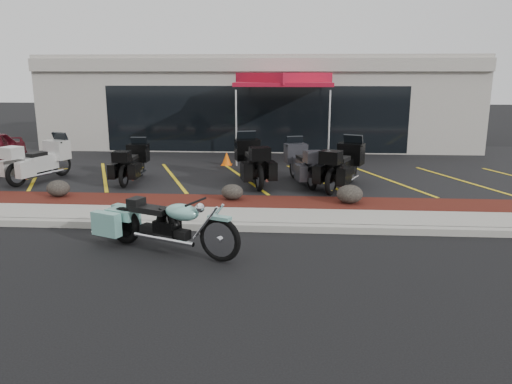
# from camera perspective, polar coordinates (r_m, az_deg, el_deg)

# --- Properties ---
(ground) EXTENTS (90.00, 90.00, 0.00)m
(ground) POSITION_cam_1_polar(r_m,az_deg,el_deg) (10.02, -4.39, -5.91)
(ground) COLOR black
(ground) RESTS_ON ground
(curb) EXTENTS (24.00, 0.25, 0.15)m
(curb) POSITION_cam_1_polar(r_m,az_deg,el_deg) (10.84, -3.71, -3.95)
(curb) COLOR gray
(curb) RESTS_ON ground
(sidewalk) EXTENTS (24.00, 1.20, 0.15)m
(sidewalk) POSITION_cam_1_polar(r_m,az_deg,el_deg) (11.51, -3.25, -2.91)
(sidewalk) COLOR gray
(sidewalk) RESTS_ON ground
(mulch_bed) EXTENTS (24.00, 1.20, 0.16)m
(mulch_bed) POSITION_cam_1_polar(r_m,az_deg,el_deg) (12.65, -2.57, -1.35)
(mulch_bed) COLOR #3B140D
(mulch_bed) RESTS_ON ground
(upper_lot) EXTENTS (26.00, 9.60, 0.15)m
(upper_lot) POSITION_cam_1_polar(r_m,az_deg,el_deg) (17.90, -0.62, 3.09)
(upper_lot) COLOR black
(upper_lot) RESTS_ON ground
(dealership_building) EXTENTS (18.00, 8.16, 4.00)m
(dealership_building) POSITION_cam_1_polar(r_m,az_deg,el_deg) (23.89, 0.59, 10.39)
(dealership_building) COLOR #A39C93
(dealership_building) RESTS_ON ground
(boulder_left) EXTENTS (0.60, 0.50, 0.43)m
(boulder_left) POSITION_cam_1_polar(r_m,az_deg,el_deg) (14.00, -21.67, 0.39)
(boulder_left) COLOR black
(boulder_left) RESTS_ON mulch_bed
(boulder_mid) EXTENTS (0.56, 0.47, 0.40)m
(boulder_mid) POSITION_cam_1_polar(r_m,az_deg,el_deg) (12.71, -2.73, 0.01)
(boulder_mid) COLOR black
(boulder_mid) RESTS_ON mulch_bed
(boulder_right) EXTENTS (0.65, 0.54, 0.46)m
(boulder_right) POSITION_cam_1_polar(r_m,az_deg,el_deg) (12.55, 10.66, -0.23)
(boulder_right) COLOR black
(boulder_right) RESTS_ON mulch_bed
(hero_cruiser) EXTENTS (3.20, 1.97, 1.11)m
(hero_cruiser) POSITION_cam_1_polar(r_m,az_deg,el_deg) (8.91, -4.15, -4.66)
(hero_cruiser) COLOR #77B9AD
(hero_cruiser) RESTS_ON ground
(touring_white) EXTENTS (1.65, 2.52, 1.37)m
(touring_white) POSITION_cam_1_polar(r_m,az_deg,el_deg) (16.72, -21.39, 4.05)
(touring_white) COLOR silver
(touring_white) RESTS_ON upper_lot
(touring_black_front) EXTENTS (0.82, 2.14, 1.25)m
(touring_black_front) POSITION_cam_1_polar(r_m,az_deg,el_deg) (15.88, -13.16, 3.94)
(touring_black_front) COLOR black
(touring_black_front) RESTS_ON upper_lot
(touring_black_mid) EXTENTS (1.61, 2.67, 1.46)m
(touring_black_mid) POSITION_cam_1_polar(r_m,az_deg,el_deg) (15.26, -1.10, 4.31)
(touring_black_mid) COLOR black
(touring_black_mid) RESTS_ON upper_lot
(touring_grey) EXTENTS (1.48, 2.40, 1.31)m
(touring_grey) POSITION_cam_1_polar(r_m,az_deg,el_deg) (15.25, 4.39, 3.99)
(touring_grey) COLOR #313136
(touring_grey) RESTS_ON upper_lot
(touring_black_rear) EXTENTS (1.85, 2.61, 1.42)m
(touring_black_rear) POSITION_cam_1_polar(r_m,az_deg,el_deg) (14.88, 10.94, 3.76)
(touring_black_rear) COLOR black
(touring_black_rear) RESTS_ON upper_lot
(traffic_cone) EXTENTS (0.38, 0.38, 0.46)m
(traffic_cone) POSITION_cam_1_polar(r_m,az_deg,el_deg) (17.52, -3.37, 3.85)
(traffic_cone) COLOR #F96008
(traffic_cone) RESTS_ON upper_lot
(popup_canopy) EXTENTS (3.68, 3.68, 3.15)m
(popup_canopy) POSITION_cam_1_polar(r_m,az_deg,el_deg) (18.58, 3.18, 12.57)
(popup_canopy) COLOR silver
(popup_canopy) RESTS_ON upper_lot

